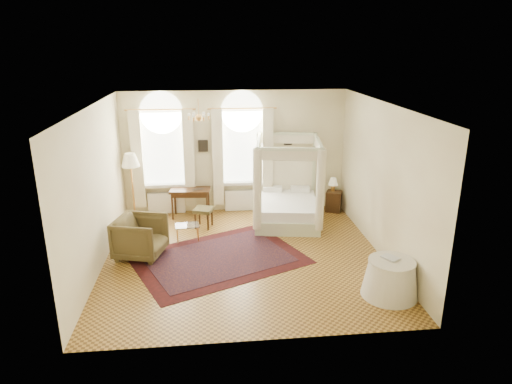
{
  "coord_description": "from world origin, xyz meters",
  "views": [
    {
      "loc": [
        -0.7,
        -9.07,
        4.48
      ],
      "look_at": [
        0.3,
        0.4,
        1.35
      ],
      "focal_mm": 32.0,
      "sensor_mm": 36.0,
      "label": 1
    }
  ],
  "objects_px": {
    "writing_desk": "(190,193)",
    "stool": "(203,211)",
    "floor_lamp": "(131,164)",
    "side_table": "(390,278)",
    "armchair": "(140,237)",
    "coffee_table": "(187,226)",
    "nightstand": "(334,201)",
    "canopy_bed": "(287,204)"
  },
  "relations": [
    {
      "from": "writing_desk",
      "to": "stool",
      "type": "bearing_deg",
      "value": -66.25
    },
    {
      "from": "stool",
      "to": "floor_lamp",
      "type": "bearing_deg",
      "value": 158.96
    },
    {
      "from": "stool",
      "to": "side_table",
      "type": "bearing_deg",
      "value": -46.84
    },
    {
      "from": "armchair",
      "to": "coffee_table",
      "type": "xyz_separation_m",
      "value": [
        0.98,
        0.77,
        -0.11
      ]
    },
    {
      "from": "writing_desk",
      "to": "nightstand",
      "type": "bearing_deg",
      "value": 0.2
    },
    {
      "from": "nightstand",
      "to": "stool",
      "type": "relative_size",
      "value": 1.02
    },
    {
      "from": "floor_lamp",
      "to": "side_table",
      "type": "bearing_deg",
      "value": -39.73
    },
    {
      "from": "nightstand",
      "to": "floor_lamp",
      "type": "relative_size",
      "value": 0.32
    },
    {
      "from": "canopy_bed",
      "to": "armchair",
      "type": "xyz_separation_m",
      "value": [
        -3.52,
        -1.65,
        -0.05
      ]
    },
    {
      "from": "floor_lamp",
      "to": "nightstand",
      "type": "bearing_deg",
      "value": 1.03
    },
    {
      "from": "stool",
      "to": "armchair",
      "type": "xyz_separation_m",
      "value": [
        -1.36,
        -1.52,
        0.03
      ]
    },
    {
      "from": "nightstand",
      "to": "armchair",
      "type": "relative_size",
      "value": 0.57
    },
    {
      "from": "writing_desk",
      "to": "armchair",
      "type": "distance_m",
      "value": 2.52
    },
    {
      "from": "writing_desk",
      "to": "coffee_table",
      "type": "xyz_separation_m",
      "value": [
        -0.04,
        -1.53,
        -0.33
      ]
    },
    {
      "from": "nightstand",
      "to": "coffee_table",
      "type": "distance_m",
      "value": 4.26
    },
    {
      "from": "writing_desk",
      "to": "armchair",
      "type": "xyz_separation_m",
      "value": [
        -1.01,
        -2.3,
        -0.22
      ]
    },
    {
      "from": "nightstand",
      "to": "writing_desk",
      "type": "xyz_separation_m",
      "value": [
        -3.93,
        -0.01,
        0.38
      ]
    },
    {
      "from": "canopy_bed",
      "to": "armchair",
      "type": "height_order",
      "value": "canopy_bed"
    },
    {
      "from": "canopy_bed",
      "to": "coffee_table",
      "type": "height_order",
      "value": "canopy_bed"
    },
    {
      "from": "canopy_bed",
      "to": "side_table",
      "type": "height_order",
      "value": "canopy_bed"
    },
    {
      "from": "coffee_table",
      "to": "side_table",
      "type": "bearing_deg",
      "value": -37.35
    },
    {
      "from": "nightstand",
      "to": "stool",
      "type": "height_order",
      "value": "nightstand"
    },
    {
      "from": "armchair",
      "to": "side_table",
      "type": "relative_size",
      "value": 0.96
    },
    {
      "from": "stool",
      "to": "side_table",
      "type": "xyz_separation_m",
      "value": [
        3.44,
        -3.67,
        -0.08
      ]
    },
    {
      "from": "stool",
      "to": "coffee_table",
      "type": "bearing_deg",
      "value": -116.92
    },
    {
      "from": "writing_desk",
      "to": "side_table",
      "type": "bearing_deg",
      "value": -49.63
    },
    {
      "from": "stool",
      "to": "writing_desk",
      "type": "bearing_deg",
      "value": 113.75
    },
    {
      "from": "coffee_table",
      "to": "side_table",
      "type": "xyz_separation_m",
      "value": [
        3.82,
        -2.92,
        0.01
      ]
    },
    {
      "from": "nightstand",
      "to": "floor_lamp",
      "type": "height_order",
      "value": "floor_lamp"
    },
    {
      "from": "writing_desk",
      "to": "coffee_table",
      "type": "bearing_deg",
      "value": -91.42
    },
    {
      "from": "nightstand",
      "to": "side_table",
      "type": "distance_m",
      "value": 4.46
    },
    {
      "from": "stool",
      "to": "coffee_table",
      "type": "relative_size",
      "value": 0.94
    },
    {
      "from": "canopy_bed",
      "to": "side_table",
      "type": "bearing_deg",
      "value": -71.37
    },
    {
      "from": "nightstand",
      "to": "coffee_table",
      "type": "relative_size",
      "value": 0.96
    },
    {
      "from": "writing_desk",
      "to": "coffee_table",
      "type": "height_order",
      "value": "writing_desk"
    },
    {
      "from": "armchair",
      "to": "floor_lamp",
      "type": "bearing_deg",
      "value": 26.91
    },
    {
      "from": "floor_lamp",
      "to": "side_table",
      "type": "distance_m",
      "value": 6.93
    },
    {
      "from": "side_table",
      "to": "writing_desk",
      "type": "bearing_deg",
      "value": 130.37
    },
    {
      "from": "floor_lamp",
      "to": "writing_desk",
      "type": "bearing_deg",
      "value": 3.27
    },
    {
      "from": "stool",
      "to": "armchair",
      "type": "distance_m",
      "value": 2.04
    },
    {
      "from": "nightstand",
      "to": "writing_desk",
      "type": "distance_m",
      "value": 3.95
    },
    {
      "from": "armchair",
      "to": "writing_desk",
      "type": "bearing_deg",
      "value": -8.47
    }
  ]
}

